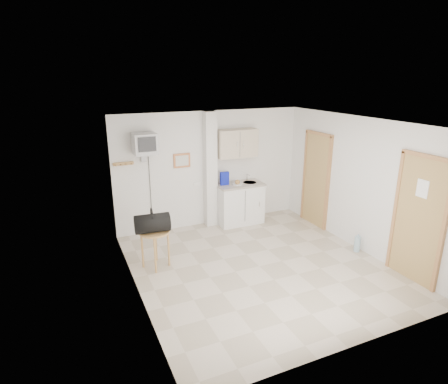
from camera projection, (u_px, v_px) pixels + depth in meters
name	position (u px, v px, depth m)	size (l,w,h in m)	color
ground	(259.00, 266.00, 6.57)	(4.50, 4.50, 0.00)	beige
room_envelope	(272.00, 179.00, 6.28)	(4.24, 4.54, 2.55)	white
kitchenette	(239.00, 188.00, 8.29)	(1.03, 0.58, 2.10)	white
crt_television	(145.00, 144.00, 7.18)	(0.44, 0.45, 2.15)	slate
round_table	(155.00, 237.00, 6.40)	(0.53, 0.53, 0.67)	#AA7A3F
duffel_bag	(152.00, 223.00, 6.27)	(0.61, 0.37, 0.43)	black
water_bottle	(357.00, 244.00, 7.08)	(0.11, 0.11, 0.34)	#93B6C7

